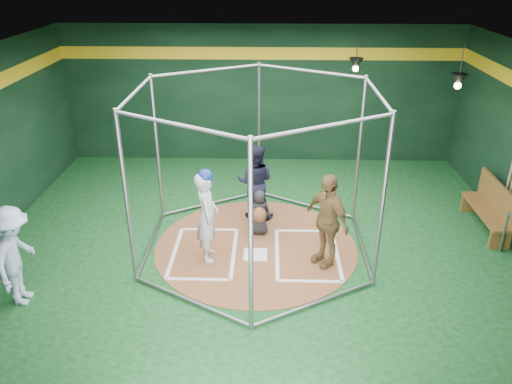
{
  "coord_description": "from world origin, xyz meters",
  "views": [
    {
      "loc": [
        0.24,
        -8.07,
        4.99
      ],
      "look_at": [
        0.0,
        0.1,
        1.1
      ],
      "focal_mm": 35.0,
      "sensor_mm": 36.0,
      "label": 1
    }
  ],
  "objects_px": {
    "visitor_leopard": "(327,220)",
    "umpire": "(255,182)",
    "dugout_bench": "(491,206)",
    "batter_figure": "(207,215)"
  },
  "relations": [
    {
      "from": "visitor_leopard",
      "to": "umpire",
      "type": "xyz_separation_m",
      "value": [
        -1.29,
        1.7,
        -0.06
      ]
    },
    {
      "from": "batter_figure",
      "to": "visitor_leopard",
      "type": "distance_m",
      "value": 2.08
    },
    {
      "from": "batter_figure",
      "to": "dugout_bench",
      "type": "height_order",
      "value": "batter_figure"
    },
    {
      "from": "umpire",
      "to": "dugout_bench",
      "type": "bearing_deg",
      "value": -177.25
    },
    {
      "from": "visitor_leopard",
      "to": "dugout_bench",
      "type": "distance_m",
      "value": 3.66
    },
    {
      "from": "batter_figure",
      "to": "umpire",
      "type": "relative_size",
      "value": 1.1
    },
    {
      "from": "visitor_leopard",
      "to": "dugout_bench",
      "type": "height_order",
      "value": "visitor_leopard"
    },
    {
      "from": "dugout_bench",
      "to": "umpire",
      "type": "bearing_deg",
      "value": 175.37
    },
    {
      "from": "batter_figure",
      "to": "visitor_leopard",
      "type": "bearing_deg",
      "value": -2.82
    },
    {
      "from": "visitor_leopard",
      "to": "dugout_bench",
      "type": "xyz_separation_m",
      "value": [
        3.39,
        1.32,
        -0.36
      ]
    }
  ]
}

